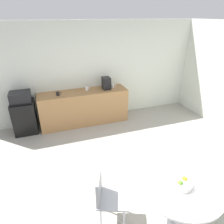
# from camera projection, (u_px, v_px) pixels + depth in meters

# --- Properties ---
(ground_plane) EXTENTS (6.00, 6.00, 0.00)m
(ground_plane) POSITION_uv_depth(u_px,v_px,m) (137.00, 188.00, 3.51)
(ground_plane) COLOR #9E998E
(wall_back) EXTENTS (6.00, 0.10, 2.60)m
(wall_back) POSITION_uv_depth(u_px,v_px,m) (92.00, 72.00, 5.49)
(wall_back) COLOR silver
(wall_back) RESTS_ON ground_plane
(counter_block) EXTENTS (2.32, 0.60, 0.90)m
(counter_block) POSITION_uv_depth(u_px,v_px,m) (84.00, 107.00, 5.46)
(counter_block) COLOR #9E7042
(counter_block) RESTS_ON ground_plane
(mini_fridge) EXTENTS (0.54, 0.54, 0.81)m
(mini_fridge) POSITION_uv_depth(u_px,v_px,m) (25.00, 117.00, 5.04)
(mini_fridge) COLOR black
(mini_fridge) RESTS_ON ground_plane
(microwave) EXTENTS (0.48, 0.38, 0.26)m
(microwave) POSITION_uv_depth(u_px,v_px,m) (20.00, 97.00, 4.80)
(microwave) COLOR black
(microwave) RESTS_ON mini_fridge
(round_table) EXTENTS (1.10, 1.10, 0.74)m
(round_table) POSITION_uv_depth(u_px,v_px,m) (179.00, 191.00, 2.68)
(round_table) COLOR silver
(round_table) RESTS_ON ground_plane
(chair_gray) EXTENTS (0.55, 0.55, 0.83)m
(chair_gray) POSITION_uv_depth(u_px,v_px,m) (106.00, 193.00, 2.76)
(chair_gray) COLOR silver
(chair_gray) RESTS_ON ground_plane
(fruit_bowl) EXTENTS (0.28, 0.28, 0.11)m
(fruit_bowl) POSITION_uv_depth(u_px,v_px,m) (181.00, 183.00, 2.58)
(fruit_bowl) COLOR silver
(fruit_bowl) RESTS_ON round_table
(mug_white) EXTENTS (0.13, 0.08, 0.09)m
(mug_white) POSITION_uv_depth(u_px,v_px,m) (113.00, 86.00, 5.53)
(mug_white) COLOR white
(mug_white) RESTS_ON counter_block
(mug_green) EXTENTS (0.13, 0.08, 0.09)m
(mug_green) POSITION_uv_depth(u_px,v_px,m) (58.00, 94.00, 5.00)
(mug_green) COLOR black
(mug_green) RESTS_ON counter_block
(mug_red) EXTENTS (0.13, 0.08, 0.09)m
(mug_red) POSITION_uv_depth(u_px,v_px,m) (87.00, 89.00, 5.34)
(mug_red) COLOR white
(mug_red) RESTS_ON counter_block
(coffee_maker) EXTENTS (0.20, 0.24, 0.32)m
(coffee_maker) POSITION_uv_depth(u_px,v_px,m) (106.00, 83.00, 5.38)
(coffee_maker) COLOR black
(coffee_maker) RESTS_ON counter_block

